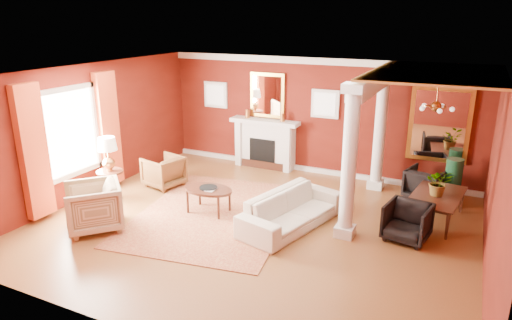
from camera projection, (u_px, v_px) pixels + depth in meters
The scene contains 27 objects.
ground at pixel (254, 225), 8.83m from camera, with size 8.00×8.00×0.00m, color brown.
room_shell at pixel (254, 123), 8.21m from camera, with size 8.04×7.04×2.92m.
fireplace at pixel (265, 143), 12.01m from camera, with size 1.85×0.42×1.29m.
overmantel_mirror at pixel (267, 95), 11.75m from camera, with size 0.95×0.07×1.15m.
flank_window_left at pixel (216, 95), 12.43m from camera, with size 0.70×0.07×0.70m.
flank_window_right at pixel (325, 104), 11.15m from camera, with size 0.70×0.07×0.70m.
left_window at pixel (74, 138), 9.49m from camera, with size 0.21×2.55×2.60m.
column_front at pixel (349, 162), 7.95m from camera, with size 0.36×0.36×2.80m.
column_back at pixel (380, 129), 10.27m from camera, with size 0.36×0.36×2.80m.
header_beam at pixel (374, 82), 8.96m from camera, with size 0.30×3.20×0.32m, color silver.
amber_ceiling at pixel (437, 73), 8.28m from camera, with size 2.30×3.40×0.04m, color gold.
dining_mirror at pixel (439, 125), 10.12m from camera, with size 1.30×0.07×1.70m.
chandelier at pixel (436, 107), 8.49m from camera, with size 0.60×0.62×0.75m.
crown_trim at pixel (317, 61), 10.94m from camera, with size 8.00×0.08×0.16m, color silver.
base_trim at pixel (313, 170), 11.78m from camera, with size 8.00×0.08×0.12m, color silver.
rug at pixel (216, 214), 9.30m from camera, with size 2.97×3.96×0.02m, color maroon.
sofa at pixel (292, 204), 8.64m from camera, with size 2.30×0.67×0.90m, color beige.
armchair_leopard at pixel (164, 170), 10.71m from camera, with size 0.78×0.73×0.81m, color black.
armchair_stripe at pixel (93, 204), 8.52m from camera, with size 0.97×0.91×1.00m, color tan.
coffee_table at pixel (208, 191), 9.25m from camera, with size 1.04×1.04×0.52m.
coffee_book at pixel (207, 184), 9.14m from camera, with size 0.18×0.02×0.25m, color black.
side_table at pixel (108, 159), 9.77m from camera, with size 0.56×0.56×1.41m.
dining_table at pixel (438, 200), 8.85m from camera, with size 1.57×0.55×0.88m, color black.
dining_chair_near at pixel (407, 220), 8.13m from camera, with size 0.74×0.69×0.76m, color black.
dining_chair_far at pixel (425, 182), 9.99m from camera, with size 0.73×0.69×0.76m, color black.
green_urn at pixel (452, 184), 9.91m from camera, with size 0.40×0.40×0.95m.
potted_plant at pixel (441, 169), 8.64m from camera, with size 0.48×0.54×0.42m, color #26591E.
Camera 1 is at (3.51, -7.22, 3.88)m, focal length 32.00 mm.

